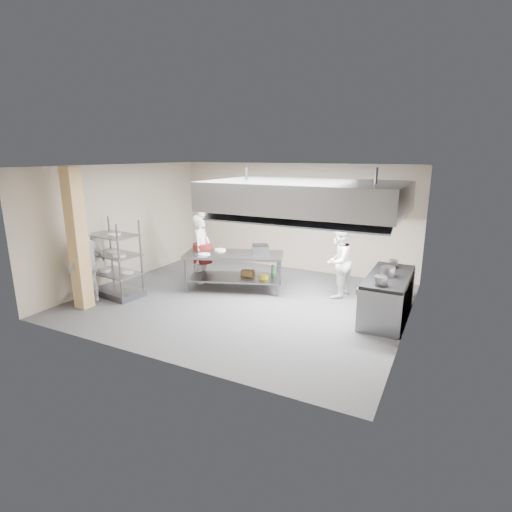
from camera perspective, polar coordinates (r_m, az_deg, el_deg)
The scene contains 23 objects.
floor at distance 9.17m, azimuth -1.91°, elevation -6.36°, with size 7.00×7.00×0.00m, color #3D3D3F.
ceiling at distance 8.58m, azimuth -2.08°, elevation 12.73°, with size 7.00×7.00×0.00m, color silver.
wall_back at distance 11.43m, azimuth 5.32°, elevation 5.53°, with size 7.00×7.00×0.00m, color #B1A18C.
wall_left at distance 10.86m, azimuth -18.44°, elevation 4.39°, with size 6.00×6.00×0.00m, color #B1A18C.
wall_right at distance 7.73m, azimuth 21.36°, elevation 0.33°, with size 6.00×6.00×0.00m, color #B1A18C.
column at distance 9.18m, azimuth -24.14°, elevation 2.14°, with size 0.30×0.30×3.00m, color tan.
exhaust_hood at distance 8.45m, azimuth 7.12°, elevation 8.52°, with size 4.00×2.50×0.60m, color gray.
hood_strip_a at distance 8.83m, azimuth 1.53°, elevation 6.79°, with size 1.60×0.12×0.04m, color white.
hood_strip_b at distance 8.23m, azimuth 12.98°, elevation 5.87°, with size 1.60×0.12×0.04m, color white.
wall_shelf at distance 10.75m, azimuth 13.97°, elevation 4.61°, with size 1.50×0.28×0.04m, color gray.
island at distance 9.79m, azimuth -3.13°, elevation -2.21°, with size 2.35×0.98×0.91m, color gray, non-canonical shape.
island_worktop at distance 9.68m, azimuth -3.16°, elevation 0.21°, with size 2.35×0.98×0.06m, color gray.
island_undershelf at distance 9.83m, azimuth -3.12°, elevation -3.07°, with size 2.17×0.88×0.04m, color slate.
pass_rack at distance 9.79m, azimuth -19.48°, elevation -0.32°, with size 1.20×0.70×1.80m, color gray, non-canonical shape.
cooking_range at distance 8.56m, azimuth 18.26°, elevation -5.66°, with size 0.80×2.00×0.84m, color slate.
range_top at distance 8.42m, azimuth 18.50°, elevation -2.78°, with size 0.78×1.96×0.06m, color black.
chef_head at distance 10.32m, azimuth -7.76°, elevation 0.98°, with size 0.64×0.42×1.75m, color white.
chef_line at distance 9.37m, azimuth 11.60°, elevation -0.81°, with size 0.82×0.64×1.68m, color silver.
chef_plating at distance 9.55m, azimuth -22.92°, elevation -1.09°, with size 1.04×0.43×1.77m, color silver.
griddle at distance 9.61m, azimuth 0.61°, elevation 0.92°, with size 0.41×0.32×0.20m, color slate.
wicker_basket at distance 9.89m, azimuth -1.16°, elevation -2.43°, with size 0.31×0.21×0.14m, color #9A673D.
stockpot at distance 8.30m, azimuth 18.32°, elevation -2.10°, with size 0.28×0.28×0.19m, color slate.
plate_stack at distance 9.87m, azimuth -19.33°, elevation -2.14°, with size 0.28×0.28×0.05m, color white.
Camera 1 is at (4.15, -7.51, 3.25)m, focal length 28.00 mm.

